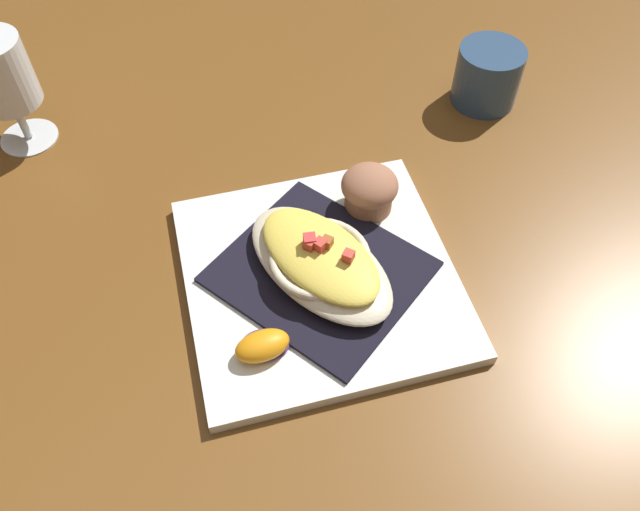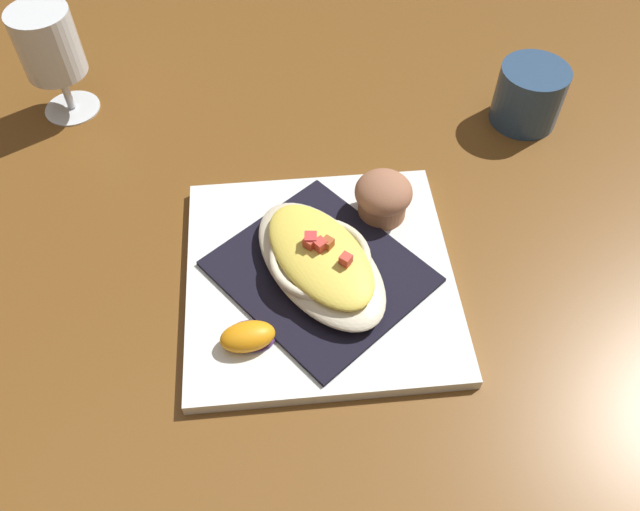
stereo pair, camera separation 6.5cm
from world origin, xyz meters
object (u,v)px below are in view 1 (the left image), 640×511
at_px(coffee_mug, 487,78).
at_px(stemmed_glass, 1,79).
at_px(square_plate, 320,277).
at_px(gratin_dish, 320,260).
at_px(muffin, 369,190).
at_px(orange_garnish, 263,346).

distance_m(coffee_mug, stemmed_glass, 0.60).
height_order(square_plate, coffee_mug, coffee_mug).
xyz_separation_m(gratin_dish, stemmed_glass, (-0.37, -0.22, 0.05)).
height_order(muffin, stemmed_glass, stemmed_glass).
bearing_deg(gratin_dish, coffee_mug, 115.81).
bearing_deg(coffee_mug, muffin, -66.59).
bearing_deg(coffee_mug, orange_garnish, -62.93).
bearing_deg(square_plate, coffee_mug, 115.80).
height_order(gratin_dish, muffin, gratin_dish).
height_order(muffin, orange_garnish, muffin).
height_order(gratin_dish, coffee_mug, coffee_mug).
relative_size(square_plate, muffin, 4.40).
bearing_deg(stemmed_glass, orange_garnish, 16.96).
bearing_deg(stemmed_glass, muffin, 44.92).
distance_m(square_plate, muffin, 0.11).
bearing_deg(coffee_mug, square_plate, -64.20).
distance_m(muffin, orange_garnish, 0.22).
xyz_separation_m(coffee_mug, stemmed_glass, (-0.21, -0.56, 0.06)).
bearing_deg(gratin_dish, square_plate, -118.44).
relative_size(gratin_dish, coffee_mug, 1.88).
bearing_deg(gratin_dish, muffin, 121.69).
xyz_separation_m(square_plate, coffee_mug, (-0.16, 0.34, 0.03)).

